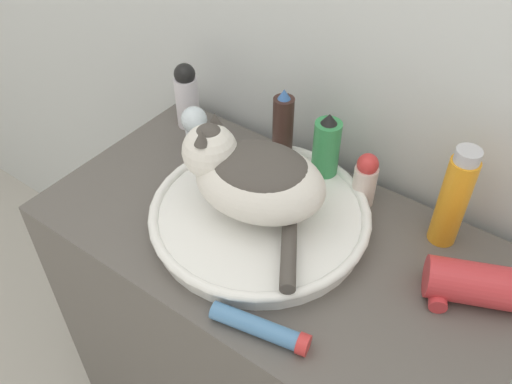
# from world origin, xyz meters

# --- Properties ---
(wall_back) EXTENTS (8.00, 0.05, 2.40)m
(wall_back) POSITION_xyz_m (0.00, 0.56, 1.20)
(wall_back) COLOR silver
(wall_back) RESTS_ON ground_plane
(vanity_counter) EXTENTS (0.95, 0.50, 0.90)m
(vanity_counter) POSITION_xyz_m (0.00, 0.25, 0.45)
(vanity_counter) COLOR #56514C
(vanity_counter) RESTS_ON ground_plane
(sink_basin) EXTENTS (0.44, 0.44, 0.05)m
(sink_basin) POSITION_xyz_m (-0.04, 0.26, 0.92)
(sink_basin) COLOR white
(sink_basin) RESTS_ON vanity_counter
(cat) EXTENTS (0.32, 0.27, 0.18)m
(cat) POSITION_xyz_m (-0.05, 0.25, 1.02)
(cat) COLOR silver
(cat) RESTS_ON sink_basin
(faucet) EXTENTS (0.12, 0.07, 0.13)m
(faucet) POSITION_xyz_m (-0.28, 0.35, 0.97)
(faucet) COLOR silver
(faucet) RESTS_ON vanity_counter
(hairspray_can_black) EXTENTS (0.04, 0.04, 0.20)m
(hairspray_can_black) POSITION_xyz_m (-0.11, 0.43, 0.99)
(hairspray_can_black) COLOR #331E19
(hairspray_can_black) RESTS_ON vanity_counter
(lotion_bottle_white) EXTENTS (0.06, 0.06, 0.17)m
(lotion_bottle_white) POSITION_xyz_m (-0.38, 0.43, 0.98)
(lotion_bottle_white) COLOR silver
(lotion_bottle_white) RESTS_ON vanity_counter
(spray_bottle_trigger) EXTENTS (0.06, 0.06, 0.18)m
(spray_bottle_trigger) POSITION_xyz_m (0.00, 0.43, 0.98)
(spray_bottle_trigger) COLOR #338C4C
(spray_bottle_trigger) RESTS_ON vanity_counter
(deodorant_stick) EXTENTS (0.05, 0.05, 0.12)m
(deodorant_stick) POSITION_xyz_m (0.09, 0.43, 0.96)
(deodorant_stick) COLOR silver
(deodorant_stick) RESTS_ON vanity_counter
(shampoo_bottle_tall) EXTENTS (0.05, 0.05, 0.22)m
(shampoo_bottle_tall) POSITION_xyz_m (0.27, 0.43, 1.00)
(shampoo_bottle_tall) COLOR orange
(shampoo_bottle_tall) RESTS_ON vanity_counter
(cream_tube) EXTENTS (0.18, 0.07, 0.04)m
(cream_tube) POSITION_xyz_m (0.11, 0.05, 0.91)
(cream_tube) COLOR #4C7FB2
(cream_tube) RESTS_ON vanity_counter
(hair_dryer) EXTENTS (0.19, 0.14, 0.08)m
(hair_dryer) POSITION_xyz_m (0.36, 0.33, 0.93)
(hair_dryer) COLOR #C63338
(hair_dryer) RESTS_ON vanity_counter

